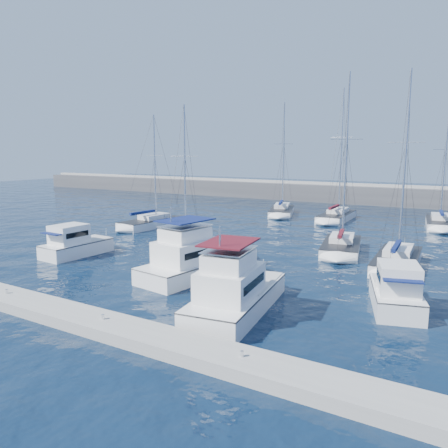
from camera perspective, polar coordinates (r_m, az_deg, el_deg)
The scene contains 17 objects.
ground at distance 31.76m, azimuth -0.96°, elevation -6.98°, with size 220.00×220.00×0.00m, color black.
breakwater at distance 79.94m, azimuth 19.03°, elevation 3.25°, with size 160.00×6.00×4.45m.
dock at distance 23.54m, azimuth -15.50°, elevation -12.56°, with size 40.00×2.20×0.60m, color gray.
dock_cleat_near_port at distance 29.45m, azimuth -26.51°, elevation -7.87°, with size 0.16×0.16×0.25m, color silver.
dock_cleat_centre at distance 23.39m, azimuth -15.55°, elevation -11.60°, with size 0.16×0.16×0.25m, color silver.
dock_cleat_near_stbd at distance 18.84m, azimuth 2.33°, elevation -16.57°, with size 0.16×0.16×0.25m, color silver.
motor_yacht_port_outer at distance 40.15m, azimuth -18.94°, elevation -2.62°, with size 2.99×6.20×3.20m.
motor_yacht_port_inner at distance 31.94m, azimuth -3.86°, elevation -4.80°, with size 4.86×10.17×4.69m.
motor_yacht_stbd_inner at distance 24.70m, azimuth 1.41°, elevation -9.09°, with size 4.47×9.25×4.69m.
motor_yacht_stbd_outer at distance 27.19m, azimuth 21.58°, elevation -8.44°, with size 4.05×6.18×3.20m.
sailboat_mid_a at distance 53.09m, azimuth -9.45°, elevation 0.14°, with size 3.91×8.61×13.57m.
sailboat_mid_b at distance 41.80m, azimuth -5.35°, elevation -2.28°, with size 4.95×8.09×13.62m.
sailboat_mid_d at distance 40.73m, azimuth 15.08°, elevation -2.84°, with size 4.63×8.14×16.15m.
sailboat_mid_e at distance 37.06m, azimuth 21.69°, elevation -4.43°, with size 3.49×8.80×15.51m.
sailboat_back_a at distance 63.30m, azimuth 7.54°, elevation 1.70°, with size 5.73×9.45×16.17m.
sailboat_back_b at distance 59.55m, azimuth 14.50°, elevation 1.00°, with size 3.51×9.46×17.40m.
sailboat_back_c at distance 58.27m, azimuth 26.39°, elevation 0.11°, with size 4.12×8.81×14.79m.
Camera 1 is at (16.00, -25.92, 8.99)m, focal length 35.00 mm.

